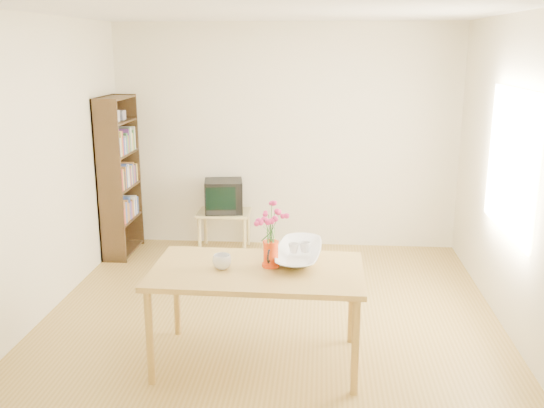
# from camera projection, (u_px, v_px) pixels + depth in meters

# --- Properties ---
(room) EXTENTS (4.50, 4.50, 4.50)m
(room) POSITION_uv_depth(u_px,v_px,m) (273.00, 177.00, 4.89)
(room) COLOR olive
(room) RESTS_ON ground
(table) EXTENTS (1.56, 0.91, 0.75)m
(table) POSITION_uv_depth(u_px,v_px,m) (257.00, 278.00, 4.45)
(table) COLOR #A37C38
(table) RESTS_ON ground
(tv_stand) EXTENTS (0.60, 0.45, 0.46)m
(tv_stand) POSITION_uv_depth(u_px,v_px,m) (224.00, 218.00, 7.08)
(tv_stand) COLOR tan
(tv_stand) RESTS_ON ground
(bookshelf) EXTENTS (0.28, 0.70, 1.80)m
(bookshelf) POSITION_uv_depth(u_px,v_px,m) (120.00, 182.00, 6.84)
(bookshelf) COLOR black
(bookshelf) RESTS_ON ground
(pitcher) EXTENTS (0.13, 0.21, 0.20)m
(pitcher) POSITION_uv_depth(u_px,v_px,m) (271.00, 255.00, 4.46)
(pitcher) COLOR red
(pitcher) RESTS_ON table
(flowers) EXTENTS (0.22, 0.22, 0.31)m
(flowers) POSITION_uv_depth(u_px,v_px,m) (271.00, 222.00, 4.39)
(flowers) COLOR #E4357C
(flowers) RESTS_ON pitcher
(mug) EXTENTS (0.16, 0.16, 0.11)m
(mug) POSITION_uv_depth(u_px,v_px,m) (222.00, 262.00, 4.42)
(mug) COLOR white
(mug) RESTS_ON table
(bowl) EXTENTS (0.54, 0.54, 0.48)m
(bowl) POSITION_uv_depth(u_px,v_px,m) (299.00, 228.00, 4.59)
(bowl) COLOR white
(bowl) RESTS_ON table
(teacup_a) EXTENTS (0.10, 0.10, 0.07)m
(teacup_a) POSITION_uv_depth(u_px,v_px,m) (294.00, 234.00, 4.61)
(teacup_a) COLOR white
(teacup_a) RESTS_ON bowl
(teacup_b) EXTENTS (0.09, 0.09, 0.07)m
(teacup_b) POSITION_uv_depth(u_px,v_px,m) (305.00, 233.00, 4.62)
(teacup_b) COLOR white
(teacup_b) RESTS_ON bowl
(television) EXTENTS (0.48, 0.46, 0.37)m
(television) POSITION_uv_depth(u_px,v_px,m) (224.00, 195.00, 7.02)
(television) COLOR black
(television) RESTS_ON tv_stand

